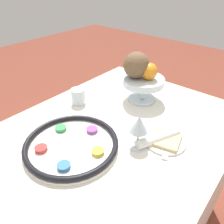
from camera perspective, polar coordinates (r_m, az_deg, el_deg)
The scene contains 10 objects.
dining_table at distance 1.15m, azimuth -0.61°, elevation -21.00°, with size 1.13×0.81×0.78m.
seder_plate at distance 0.81m, azimuth -10.56°, elevation -8.28°, with size 0.34×0.34×0.03m.
wine_glass at distance 0.76m, azimuth 7.01°, elevation -3.55°, with size 0.07×0.07×0.13m.
fruit_stand at distance 1.05m, azimuth 8.09°, elevation 7.42°, with size 0.20×0.20×0.12m.
orange_fruit at distance 1.01m, azimuth 9.65°, elevation 10.44°, with size 0.08×0.08×0.08m.
coconut at distance 1.02m, azimuth 6.38°, elevation 12.07°, with size 0.12×0.12×0.12m.
bread_plate at distance 0.84m, azimuth 13.71°, elevation -7.18°, with size 0.15×0.15×0.02m.
napkin_roll at distance 0.83m, azimuth 11.89°, elevation -6.68°, with size 0.18×0.11×0.04m.
cup_near at distance 1.05m, azimuth -8.80°, elevation 4.11°, with size 0.07×0.07×0.07m.
spoon at distance 0.83m, azimuth 14.20°, elevation -8.39°, with size 0.15×0.08×0.01m.
Camera 1 is at (-0.50, -0.44, 1.32)m, focal length 35.00 mm.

